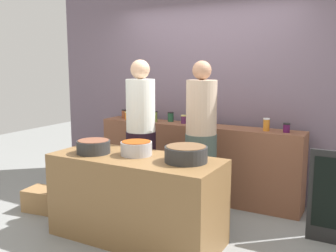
{
  "coord_description": "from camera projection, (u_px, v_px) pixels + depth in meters",
  "views": [
    {
      "loc": [
        2.03,
        -3.34,
        1.75
      ],
      "look_at": [
        0.0,
        0.35,
        1.05
      ],
      "focal_mm": 41.32,
      "sensor_mm": 36.0,
      "label": 1
    }
  ],
  "objects": [
    {
      "name": "ground",
      "position": [
        152.0,
        227.0,
        4.14
      ],
      "size": [
        12.0,
        12.0,
        0.0
      ],
      "primitive_type": "plane",
      "color": "gray"
    },
    {
      "name": "storefront_wall",
      "position": [
        208.0,
        81.0,
        5.14
      ],
      "size": [
        4.8,
        0.12,
        3.0
      ],
      "primitive_type": "cube",
      "color": "slate",
      "rests_on": "ground"
    },
    {
      "name": "display_shelf",
      "position": [
        196.0,
        161.0,
        5.01
      ],
      "size": [
        2.7,
        0.36,
        0.96
      ],
      "primitive_type": "cube",
      "color": "brown",
      "rests_on": "ground"
    },
    {
      "name": "prep_table",
      "position": [
        136.0,
        198.0,
        3.81
      ],
      "size": [
        1.7,
        0.7,
        0.84
      ],
      "primitive_type": "cube",
      "color": "brown",
      "rests_on": "ground"
    },
    {
      "name": "preserve_jar_0",
      "position": [
        124.0,
        114.0,
        5.49
      ],
      "size": [
        0.08,
        0.08,
        0.12
      ],
      "color": "brown",
      "rests_on": "display_shelf"
    },
    {
      "name": "preserve_jar_1",
      "position": [
        127.0,
        116.0,
        5.35
      ],
      "size": [
        0.07,
        0.07,
        0.11
      ],
      "color": "orange",
      "rests_on": "display_shelf"
    },
    {
      "name": "preserve_jar_2",
      "position": [
        143.0,
        115.0,
        5.26
      ],
      "size": [
        0.09,
        0.09,
        0.14
      ],
      "color": "yellow",
      "rests_on": "display_shelf"
    },
    {
      "name": "preserve_jar_3",
      "position": [
        155.0,
        116.0,
        5.15
      ],
      "size": [
        0.08,
        0.08,
        0.14
      ],
      "color": "olive",
      "rests_on": "display_shelf"
    },
    {
      "name": "preserve_jar_4",
      "position": [
        171.0,
        117.0,
        5.17
      ],
      "size": [
        0.08,
        0.08,
        0.13
      ],
      "color": "#204F35",
      "rests_on": "display_shelf"
    },
    {
      "name": "preserve_jar_5",
      "position": [
        184.0,
        119.0,
        5.01
      ],
      "size": [
        0.08,
        0.08,
        0.11
      ],
      "color": "#52234C",
      "rests_on": "display_shelf"
    },
    {
      "name": "preserve_jar_6",
      "position": [
        194.0,
        119.0,
        4.94
      ],
      "size": [
        0.08,
        0.08,
        0.14
      ],
      "color": "#4B1D4F",
      "rests_on": "display_shelf"
    },
    {
      "name": "preserve_jar_7",
      "position": [
        207.0,
        121.0,
        4.88
      ],
      "size": [
        0.08,
        0.08,
        0.11
      ],
      "color": "olive",
      "rests_on": "display_shelf"
    },
    {
      "name": "preserve_jar_8",
      "position": [
        266.0,
        124.0,
        4.47
      ],
      "size": [
        0.08,
        0.08,
        0.15
      ],
      "color": "orange",
      "rests_on": "display_shelf"
    },
    {
      "name": "preserve_jar_9",
      "position": [
        287.0,
        128.0,
        4.37
      ],
      "size": [
        0.08,
        0.08,
        0.11
      ],
      "color": "#4D1143",
      "rests_on": "display_shelf"
    },
    {
      "name": "cooking_pot_left",
      "position": [
        93.0,
        147.0,
        3.88
      ],
      "size": [
        0.34,
        0.34,
        0.13
      ],
      "color": "#2D2D2D",
      "rests_on": "prep_table"
    },
    {
      "name": "cooking_pot_center",
      "position": [
        136.0,
        148.0,
        3.8
      ],
      "size": [
        0.31,
        0.31,
        0.14
      ],
      "color": "#B7B7BC",
      "rests_on": "prep_table"
    },
    {
      "name": "cooking_pot_right",
      "position": [
        186.0,
        154.0,
        3.54
      ],
      "size": [
        0.4,
        0.4,
        0.15
      ],
      "color": "#2D2D2D",
      "rests_on": "prep_table"
    },
    {
      "name": "cook_with_tongs",
      "position": [
        141.0,
        145.0,
        4.43
      ],
      "size": [
        0.34,
        0.34,
        1.78
      ],
      "color": "black",
      "rests_on": "ground"
    },
    {
      "name": "cook_in_cap",
      "position": [
        201.0,
        148.0,
        4.28
      ],
      "size": [
        0.35,
        0.35,
        1.76
      ],
      "color": "#465751",
      "rests_on": "ground"
    },
    {
      "name": "bread_crate",
      "position": [
        43.0,
        199.0,
        4.6
      ],
      "size": [
        0.44,
        0.36,
        0.26
      ],
      "primitive_type": "cube",
      "rotation": [
        0.0,
        0.0,
        0.14
      ],
      "color": "#976F44",
      "rests_on": "ground"
    }
  ]
}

